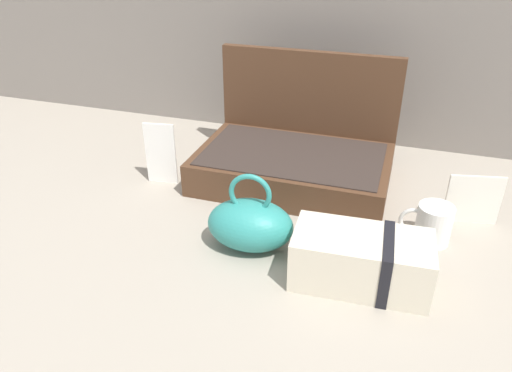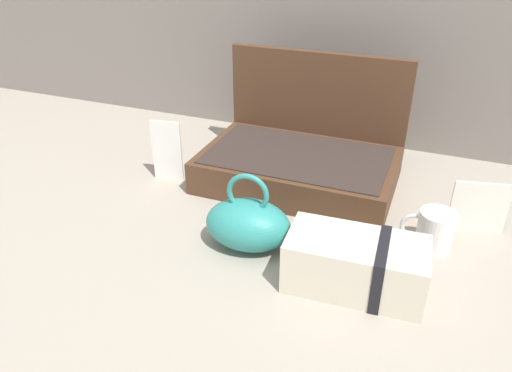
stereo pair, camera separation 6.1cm
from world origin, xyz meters
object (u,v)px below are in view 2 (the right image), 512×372
Objects in this scene: cream_toiletry_bag at (357,264)px; coffee_mug at (434,230)px; teal_pouch_handbag at (248,224)px; open_suitcase at (302,156)px; info_card_left at (167,151)px; poster_card_right at (479,207)px.

coffee_mug is (0.13, 0.19, -0.01)m from cream_toiletry_bag.
teal_pouch_handbag reaches higher than coffee_mug.
open_suitcase is 2.56× the size of teal_pouch_handbag.
cream_toiletry_bag is at bearing -59.34° from open_suitcase.
info_card_left is (-0.32, 0.21, 0.03)m from teal_pouch_handbag.
poster_card_right is (0.44, -0.09, -0.01)m from open_suitcase.
poster_card_right is (0.22, 0.30, 0.01)m from cream_toiletry_bag.
cream_toiletry_bag is 2.19× the size of poster_card_right.
coffee_mug is 0.70m from info_card_left.
cream_toiletry_bag is (0.25, -0.05, -0.00)m from teal_pouch_handbag.
info_card_left is at bearing 147.21° from teal_pouch_handbag.
teal_pouch_handbag is 0.25m from cream_toiletry_bag.
poster_card_right is at bearing 53.96° from cream_toiletry_bag.
poster_card_right is at bearing 28.42° from teal_pouch_handbag.
teal_pouch_handbag is at bearing -163.56° from poster_card_right.
coffee_mug is (0.36, -0.20, -0.02)m from open_suitcase.
open_suitcase is at bearing 156.41° from poster_card_right.
cream_toiletry_bag is 0.23m from coffee_mug.
coffee_mug is (0.37, 0.14, -0.01)m from teal_pouch_handbag.
poster_card_right reaches higher than cream_toiletry_bag.
info_card_left is at bearing 155.92° from cream_toiletry_bag.
open_suitcase reaches higher than coffee_mug.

